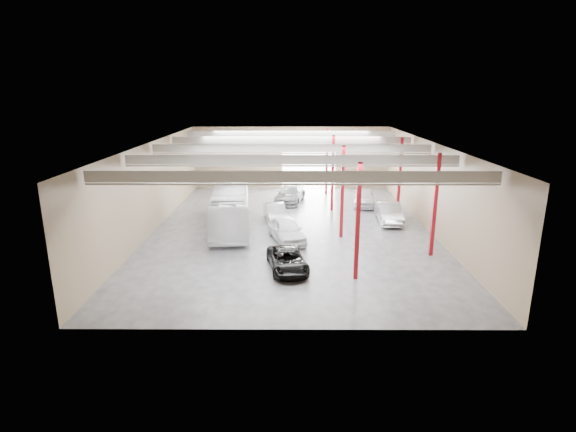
{
  "coord_description": "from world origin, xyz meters",
  "views": [
    {
      "loc": [
        -0.11,
        -34.9,
        10.81
      ],
      "look_at": [
        -0.26,
        -3.97,
        2.2
      ],
      "focal_mm": 28.0,
      "sensor_mm": 36.0,
      "label": 1
    }
  ],
  "objects_px": {
    "coach_bus": "(231,206)",
    "black_sedan": "(287,260)",
    "car_row_b": "(275,213)",
    "car_row_c": "(290,194)",
    "car_right_near": "(389,213)",
    "car_row_a": "(287,230)",
    "car_right_far": "(364,197)"
  },
  "relations": [
    {
      "from": "coach_bus",
      "to": "car_row_b",
      "type": "distance_m",
      "value": 4.06
    },
    {
      "from": "coach_bus",
      "to": "black_sedan",
      "type": "xyz_separation_m",
      "value": [
        4.73,
        -9.44,
        -1.05
      ]
    },
    {
      "from": "car_row_c",
      "to": "car_right_near",
      "type": "xyz_separation_m",
      "value": [
        8.39,
        -7.26,
        -0.01
      ]
    },
    {
      "from": "car_right_near",
      "to": "car_row_a",
      "type": "bearing_deg",
      "value": -147.88
    },
    {
      "from": "car_right_near",
      "to": "black_sedan",
      "type": "bearing_deg",
      "value": -126.5
    },
    {
      "from": "black_sedan",
      "to": "car_row_b",
      "type": "relative_size",
      "value": 1.03
    },
    {
      "from": "car_row_c",
      "to": "car_right_far",
      "type": "xyz_separation_m",
      "value": [
        7.19,
        -1.5,
        -0.03
      ]
    },
    {
      "from": "car_right_far",
      "to": "car_row_a",
      "type": "bearing_deg",
      "value": -115.58
    },
    {
      "from": "car_row_c",
      "to": "car_row_b",
      "type": "bearing_deg",
      "value": -88.67
    },
    {
      "from": "car_right_near",
      "to": "coach_bus",
      "type": "bearing_deg",
      "value": -172.33
    },
    {
      "from": "car_row_a",
      "to": "car_right_far",
      "type": "height_order",
      "value": "car_row_a"
    },
    {
      "from": "car_right_far",
      "to": "black_sedan",
      "type": "bearing_deg",
      "value": -104.91
    },
    {
      "from": "black_sedan",
      "to": "car_right_far",
      "type": "distance_m",
      "value": 18.06
    },
    {
      "from": "coach_bus",
      "to": "car_row_a",
      "type": "relative_size",
      "value": 2.43
    },
    {
      "from": "black_sedan",
      "to": "car_row_c",
      "type": "xyz_separation_m",
      "value": [
        0.18,
        17.98,
        0.19
      ]
    },
    {
      "from": "coach_bus",
      "to": "black_sedan",
      "type": "bearing_deg",
      "value": -69.11
    },
    {
      "from": "coach_bus",
      "to": "car_row_c",
      "type": "bearing_deg",
      "value": 54.38
    },
    {
      "from": "car_right_near",
      "to": "car_row_c",
      "type": "bearing_deg",
      "value": 141.32
    },
    {
      "from": "car_row_a",
      "to": "car_row_c",
      "type": "relative_size",
      "value": 0.86
    },
    {
      "from": "black_sedan",
      "to": "car_right_far",
      "type": "xyz_separation_m",
      "value": [
        7.38,
        16.48,
        0.17
      ]
    },
    {
      "from": "black_sedan",
      "to": "car_row_a",
      "type": "xyz_separation_m",
      "value": [
        -0.1,
        5.72,
        0.21
      ]
    },
    {
      "from": "coach_bus",
      "to": "car_right_far",
      "type": "distance_m",
      "value": 14.03
    },
    {
      "from": "car_row_a",
      "to": "car_right_far",
      "type": "relative_size",
      "value": 1.05
    },
    {
      "from": "car_row_b",
      "to": "coach_bus",
      "type": "bearing_deg",
      "value": -167.62
    },
    {
      "from": "car_row_c",
      "to": "car_right_near",
      "type": "distance_m",
      "value": 11.09
    },
    {
      "from": "car_right_near",
      "to": "car_row_b",
      "type": "bearing_deg",
      "value": -179.33
    },
    {
      "from": "coach_bus",
      "to": "car_row_a",
      "type": "xyz_separation_m",
      "value": [
        4.63,
        -3.72,
        -0.85
      ]
    },
    {
      "from": "car_row_c",
      "to": "car_right_near",
      "type": "relative_size",
      "value": 1.15
    },
    {
      "from": "car_row_a",
      "to": "car_row_c",
      "type": "bearing_deg",
      "value": 72.67
    },
    {
      "from": "car_row_a",
      "to": "car_row_b",
      "type": "bearing_deg",
      "value": 84.77
    },
    {
      "from": "car_row_a",
      "to": "car_row_b",
      "type": "height_order",
      "value": "car_row_a"
    },
    {
      "from": "coach_bus",
      "to": "car_right_near",
      "type": "xyz_separation_m",
      "value": [
        13.3,
        1.28,
        -0.87
      ]
    }
  ]
}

